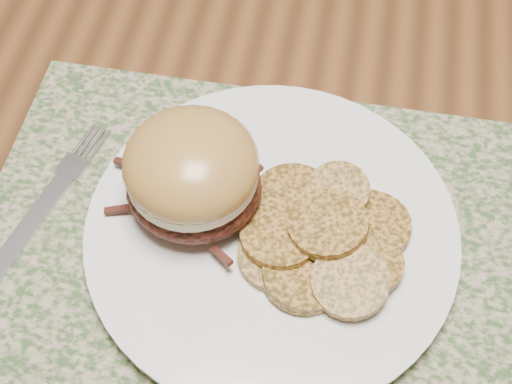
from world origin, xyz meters
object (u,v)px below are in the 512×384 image
dining_table (157,87)px  dinner_plate (272,232)px  pork_sandwich (192,173)px  fork (40,212)px

dining_table → dinner_plate: 0.27m
pork_sandwich → fork: 0.13m
pork_sandwich → dinner_plate: bearing=-5.7°
dining_table → dinner_plate: (0.15, -0.20, 0.09)m
dining_table → fork: bearing=-97.6°
pork_sandwich → fork: pork_sandwich is taller
pork_sandwich → fork: bearing=-163.5°
pork_sandwich → fork: size_ratio=0.60×
dining_table → dinner_plate: dinner_plate is taller
dinner_plate → dining_table: bearing=127.0°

